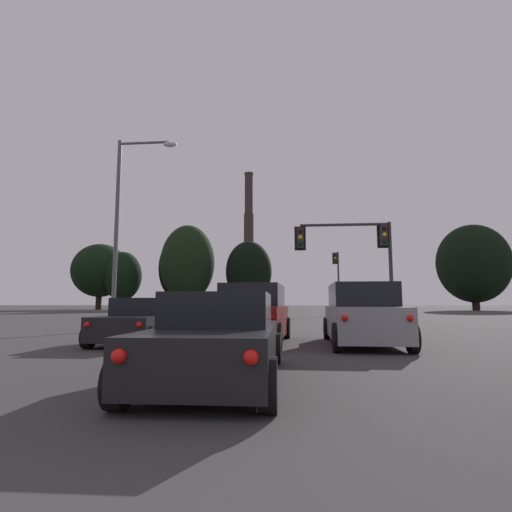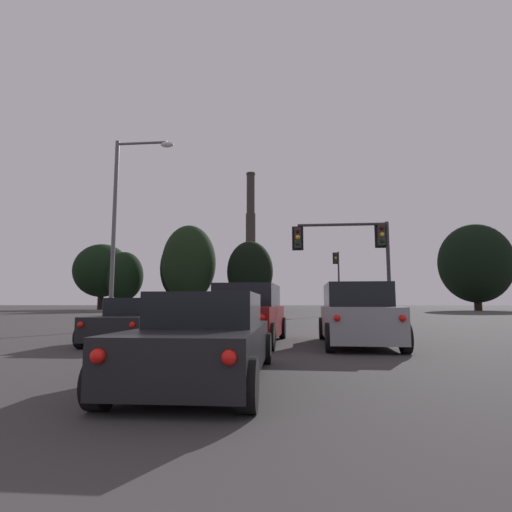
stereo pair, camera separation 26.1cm
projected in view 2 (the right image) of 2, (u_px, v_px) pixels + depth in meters
The scene contains 14 objects.
sedan_left_lane_front at pixel (139, 321), 13.08m from camera, with size 2.07×4.74×1.43m.
suv_right_lane_front at pixel (356, 315), 12.14m from camera, with size 2.18×4.93×1.86m.
suv_center_lane_front at pixel (248, 315), 12.75m from camera, with size 2.32×4.98×1.86m.
sedan_center_lane_second at pixel (207, 339), 6.63m from camera, with size 2.07×4.74×1.43m.
traffic_light_overhead_right at pixel (355, 247), 19.99m from camera, with size 4.94×0.50×5.32m.
traffic_light_far_right at pixel (338, 274), 42.58m from camera, with size 0.78×0.50×6.78m.
street_lamp at pixel (123, 213), 19.04m from camera, with size 2.92×0.36×9.15m.
smokestack at pixel (251, 253), 150.03m from camera, with size 6.90×6.90×51.28m.
treeline_left_mid at pixel (124, 276), 79.33m from camera, with size 7.50×6.75×11.52m.
treeline_right_mid at pixel (189, 263), 76.63m from camera, with size 10.35×9.31×16.31m.
treeline_center_right at pixel (475, 263), 73.27m from camera, with size 12.94×11.65×15.90m.
treeline_far_left at pixel (102, 271), 81.51m from camera, with size 11.42×10.28×13.39m.
treeline_far_right at pixel (250, 272), 75.21m from camera, with size 8.69×7.82×13.03m.
treeline_center_left at pixel (178, 268), 81.32m from camera, with size 7.09×6.38×14.47m.
Camera 2 is at (1.67, 0.11, 1.25)m, focal length 28.00 mm.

